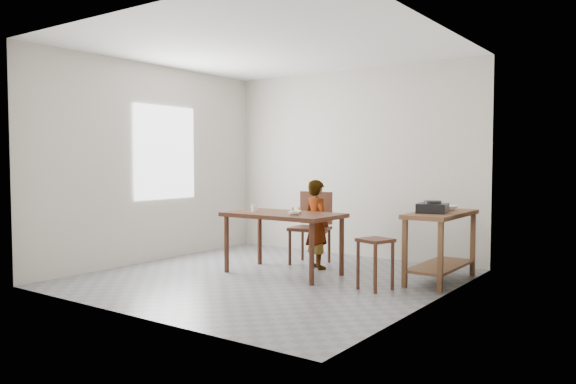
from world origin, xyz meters
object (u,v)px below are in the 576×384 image
Objects in this scene: child at (317,224)px; dining_chair at (310,228)px; dining_table at (283,243)px; stool at (375,264)px; prep_counter at (441,247)px.

dining_chair is (-0.24, 0.20, -0.09)m from child.
stool is at bearing -5.04° from dining_table.
child reaches higher than stool.
dining_chair reaches higher than dining_table.
prep_counter is 0.92m from stool.
prep_counter is 2.17× the size of stool.
dining_chair is at bearing 178.61° from prep_counter.
dining_chair is at bearing 97.83° from dining_table.
prep_counter reaches higher than stool.
stool is (1.16, -0.66, -0.29)m from child.
dining_table is 0.76m from dining_chair.
dining_table is at bearing -157.85° from prep_counter.
prep_counter is 1.05× the size of child.
child is 0.33m from dining_chair.
dining_table is 1.17× the size of prep_counter.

